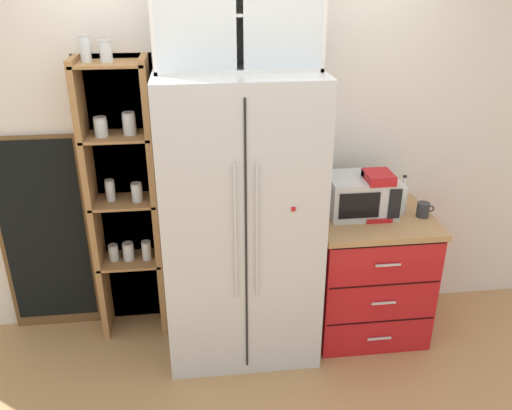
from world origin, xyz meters
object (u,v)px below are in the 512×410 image
at_px(microwave, 361,195).
at_px(bottle_clear, 402,197).
at_px(coffee_maker, 376,193).
at_px(chalkboard_menu, 46,236).
at_px(mug_charcoal, 423,210).
at_px(refrigerator, 240,219).

distance_m(microwave, bottle_clear, 0.27).
xyz_separation_m(coffee_maker, chalkboard_menu, (-2.18, 0.29, -0.33)).
relative_size(bottle_clear, chalkboard_menu, 0.19).
xyz_separation_m(mug_charcoal, bottle_clear, (-0.12, 0.07, 0.07)).
height_order(microwave, coffee_maker, coffee_maker).
distance_m(microwave, chalkboard_menu, 2.14).
distance_m(bottle_clear, chalkboard_menu, 2.41).
bearing_deg(mug_charcoal, coffee_maker, 169.78).
bearing_deg(bottle_clear, refrigerator, -176.70).
xyz_separation_m(mug_charcoal, chalkboard_menu, (-2.49, 0.35, -0.22)).
distance_m(microwave, coffee_maker, 0.10).
bearing_deg(microwave, coffee_maker, -27.03).
relative_size(refrigerator, mug_charcoal, 15.78).
xyz_separation_m(refrigerator, bottle_clear, (1.08, 0.06, 0.07)).
bearing_deg(refrigerator, coffee_maker, 2.99).
bearing_deg(bottle_clear, chalkboard_menu, 173.41).
distance_m(mug_charcoal, bottle_clear, 0.16).
distance_m(refrigerator, mug_charcoal, 1.20).
bearing_deg(microwave, chalkboard_menu, 173.27).
relative_size(coffee_maker, chalkboard_menu, 0.22).
bearing_deg(chalkboard_menu, microwave, -6.73).
bearing_deg(refrigerator, bottle_clear, 3.30).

